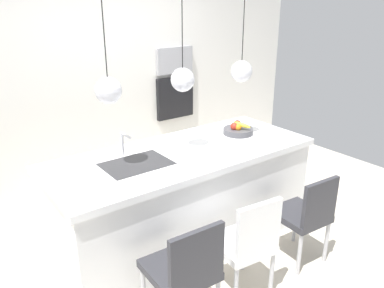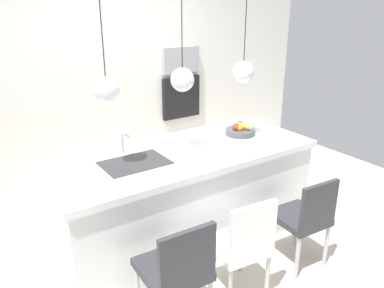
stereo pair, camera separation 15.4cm
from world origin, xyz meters
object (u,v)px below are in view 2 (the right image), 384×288
at_px(chair_middle, 242,243).
at_px(chair_far, 305,216).
at_px(chair_near, 177,269).
at_px(microwave, 180,60).
at_px(fruit_bowl, 240,130).
at_px(oven, 181,97).

xyz_separation_m(chair_middle, chair_far, (0.72, 0.00, -0.01)).
bearing_deg(chair_far, chair_near, -179.80).
xyz_separation_m(microwave, chair_near, (-1.62, -2.49, -0.99)).
distance_m(chair_near, chair_far, 1.31).
height_order(fruit_bowl, chair_middle, fruit_bowl).
height_order(fruit_bowl, chair_near, fruit_bowl).
height_order(fruit_bowl, chair_far, fruit_bowl).
bearing_deg(microwave, chair_far, -97.15).
bearing_deg(chair_middle, chair_far, 0.28).
xyz_separation_m(oven, chair_far, (-0.31, -2.48, -0.52)).
distance_m(fruit_bowl, chair_near, 1.75).
distance_m(fruit_bowl, chair_far, 1.09).
xyz_separation_m(fruit_bowl, chair_middle, (-0.78, -0.97, -0.51)).
relative_size(fruit_bowl, chair_far, 0.36).
relative_size(oven, chair_middle, 0.63).
xyz_separation_m(oven, chair_middle, (-1.03, -2.48, -0.51)).
height_order(oven, chair_near, oven).
xyz_separation_m(oven, chair_near, (-1.62, -2.49, -0.49)).
xyz_separation_m(microwave, chair_middle, (-1.03, -2.48, -1.01)).
bearing_deg(fruit_bowl, oven, 80.70).
relative_size(microwave, oven, 0.96).
distance_m(fruit_bowl, oven, 1.54).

